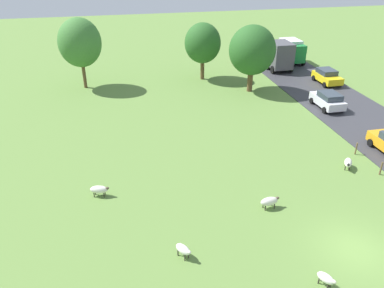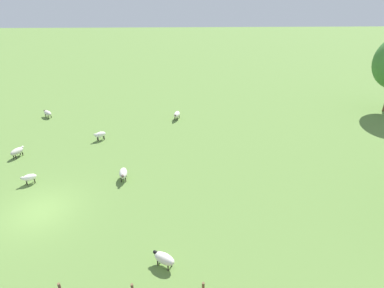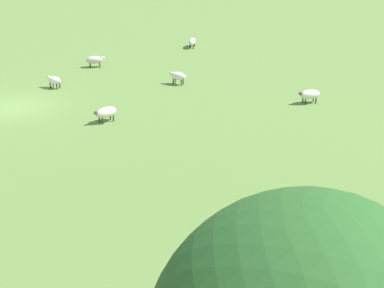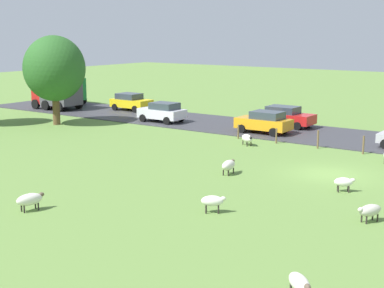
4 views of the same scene
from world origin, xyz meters
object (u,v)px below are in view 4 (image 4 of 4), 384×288
Objects in this scene: sheep_4 at (229,165)px; truck_1 at (58,90)px; car_0 at (131,102)px; car_1 at (286,116)px; car_2 at (162,112)px; sheep_0 at (30,199)px; truck_0 at (64,88)px; car_4 at (264,122)px; sheep_1 at (247,138)px; sheep_3 at (370,210)px; sheep_2 at (344,182)px; sheep_7 at (213,201)px; tree_1 at (54,69)px; sheep_6 at (300,283)px.

truck_1 reaches higher than sheep_4.
car_1 is (-0.08, -16.68, 0.00)m from car_0.
sheep_0 is at bearing -155.11° from car_2.
truck_0 reaches higher than car_4.
sheep_4 is at bearing -156.91° from sheep_1.
sheep_0 is 26.59m from car_1.
car_2 is at bearing 91.06° from car_4.
sheep_3 is at bearing -60.60° from sheep_0.
truck_0 is at bearing 90.90° from car_1.
sheep_2 is (-7.33, -9.69, -0.01)m from sheep_1.
sheep_3 is 1.17× the size of sheep_7.
truck_0 reaches higher than sheep_0.
tree_1 is at bearing -177.46° from car_0.
car_1 is (27.47, 14.11, 0.45)m from sheep_6.
tree_1 reaches higher than car_2.
sheep_6 is at bearing -164.95° from sheep_2.
car_2 is (-3.41, -15.85, -0.82)m from truck_0.
car_4 is at bearing -88.94° from car_2.
sheep_3 is at bearing -107.99° from tree_1.
truck_0 is 1.03× the size of car_2.
sheep_7 reaches higher than sheep_6.
sheep_7 is at bearing -56.69° from sheep_0.
sheep_7 is 0.15× the size of tree_1.
car_1 is 1.11× the size of car_2.
sheep_7 is (-2.72, 5.95, 0.03)m from sheep_3.
truck_0 reaches higher than car_2.
sheep_6 is 0.29× the size of truck_0.
sheep_1 is at bearing 52.89° from sheep_2.
sheep_6 is 0.27× the size of car_1.
sheep_4 is 0.33× the size of car_2.
car_1 reaches higher than sheep_1.
sheep_2 is 23.83m from car_2.
tree_1 is 1.66× the size of car_1.
car_1 reaches higher than sheep_0.
truck_0 reaches higher than sheep_4.
car_2 is (5.98, -6.55, -3.73)m from tree_1.
sheep_3 is 1.06× the size of sheep_6.
truck_1 is at bearing 70.22° from sheep_2.
sheep_1 is 1.16× the size of sheep_7.
tree_1 is (5.90, 27.19, 4.16)m from sheep_2.
tree_1 is at bearing 59.79° from sheep_6.
truck_1 is 1.18× the size of car_0.
sheep_0 is 0.34× the size of car_0.
sheep_2 is at bearing -87.37° from sheep_4.
tree_1 is 17.79m from car_4.
sheep_0 is 33.36m from truck_1.
sheep_0 reaches higher than sheep_1.
truck_1 reaches higher than sheep_0.
sheep_3 is 8.04m from sheep_6.
sheep_2 is at bearing 34.12° from sheep_3.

